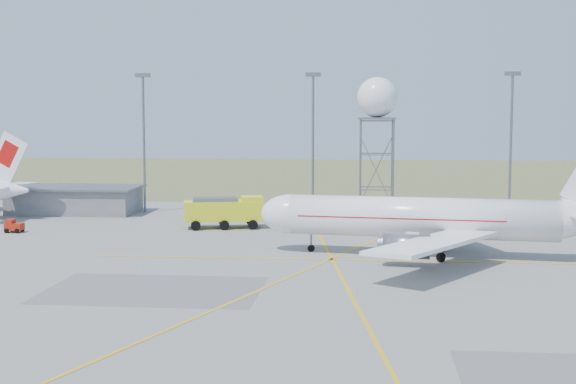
# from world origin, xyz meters

# --- Properties ---
(ground) EXTENTS (400.00, 400.00, 0.00)m
(ground) POSITION_xyz_m (0.00, 0.00, 0.00)
(ground) COLOR gray
(ground) RESTS_ON ground
(grass_strip) EXTENTS (400.00, 120.00, 0.03)m
(grass_strip) POSITION_xyz_m (0.00, 140.00, 0.01)
(grass_strip) COLOR olive
(grass_strip) RESTS_ON ground
(building_grey) EXTENTS (19.00, 10.00, 3.90)m
(building_grey) POSITION_xyz_m (-45.00, 64.00, 1.97)
(building_grey) COLOR gray
(building_grey) RESTS_ON ground
(mast_a) EXTENTS (2.20, 0.50, 20.50)m
(mast_a) POSITION_xyz_m (-35.00, 66.00, 12.07)
(mast_a) COLOR slate
(mast_a) RESTS_ON ground
(mast_b) EXTENTS (2.20, 0.50, 20.50)m
(mast_b) POSITION_xyz_m (-10.00, 66.00, 12.07)
(mast_b) COLOR slate
(mast_b) RESTS_ON ground
(mast_c) EXTENTS (2.20, 0.50, 20.50)m
(mast_c) POSITION_xyz_m (18.00, 66.00, 12.07)
(mast_c) COLOR slate
(mast_c) RESTS_ON ground
(airliner_main) EXTENTS (37.35, 36.09, 12.72)m
(airliner_main) POSITION_xyz_m (4.07, 33.14, 3.90)
(airliner_main) COLOR white
(airliner_main) RESTS_ON ground
(radar_tower) EXTENTS (5.38, 5.38, 19.49)m
(radar_tower) POSITION_xyz_m (-0.93, 58.15, 10.93)
(radar_tower) COLOR slate
(radar_tower) RESTS_ON ground
(fire_truck) EXTENTS (10.62, 5.74, 4.05)m
(fire_truck) POSITION_xyz_m (-20.15, 51.00, 1.95)
(fire_truck) COLOR yellow
(fire_truck) RESTS_ON ground
(baggage_tug) EXTENTS (2.17, 1.76, 1.64)m
(baggage_tug) POSITION_xyz_m (-45.65, 44.72, 0.62)
(baggage_tug) COLOR #AA1E0C
(baggage_tug) RESTS_ON ground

